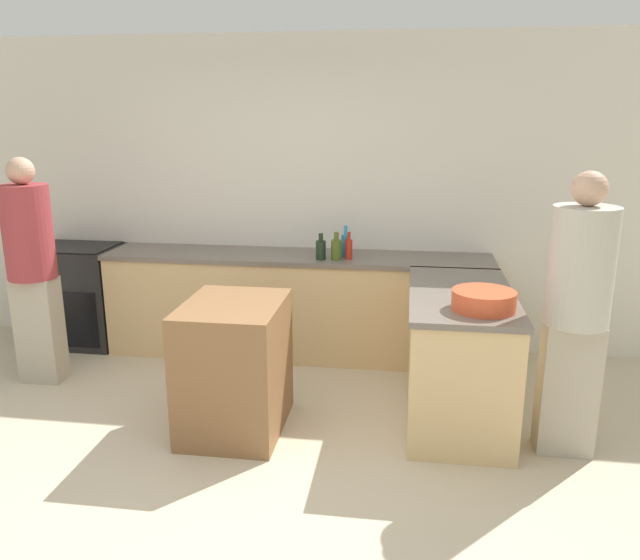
% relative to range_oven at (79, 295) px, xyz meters
% --- Properties ---
extents(ground_plane, '(14.00, 14.00, 0.00)m').
position_rel_range_oven_xyz_m(ground_plane, '(2.02, -2.04, -0.45)').
color(ground_plane, beige).
extents(wall_back, '(8.00, 0.06, 2.70)m').
position_rel_range_oven_xyz_m(wall_back, '(2.02, 0.32, 0.90)').
color(wall_back, silver).
rests_on(wall_back, ground_plane).
extents(counter_back, '(3.28, 0.61, 0.89)m').
position_rel_range_oven_xyz_m(counter_back, '(2.02, 0.00, -0.00)').
color(counter_back, '#D6B27A').
rests_on(counter_back, ground_plane).
extents(counter_peninsula, '(0.69, 1.39, 0.89)m').
position_rel_range_oven_xyz_m(counter_peninsula, '(3.32, -0.97, -0.00)').
color(counter_peninsula, '#D6B27A').
rests_on(counter_peninsula, ground_plane).
extents(range_oven, '(0.75, 0.59, 0.90)m').
position_rel_range_oven_xyz_m(range_oven, '(0.00, 0.00, 0.00)').
color(range_oven, black).
rests_on(range_oven, ground_plane).
extents(island_table, '(0.63, 0.79, 0.87)m').
position_rel_range_oven_xyz_m(island_table, '(1.86, -1.38, -0.01)').
color(island_table, brown).
rests_on(island_table, ground_plane).
extents(mixing_bowl, '(0.39, 0.39, 0.12)m').
position_rel_range_oven_xyz_m(mixing_bowl, '(3.42, -1.36, 0.50)').
color(mixing_bowl, '#DB512D').
rests_on(mixing_bowl, counter_peninsula).
extents(hot_sauce_bottle, '(0.06, 0.06, 0.22)m').
position_rel_range_oven_xyz_m(hot_sauce_bottle, '(2.48, -0.10, 0.53)').
color(hot_sauce_bottle, red).
rests_on(hot_sauce_bottle, counter_back).
extents(dish_soap_bottle, '(0.07, 0.07, 0.26)m').
position_rel_range_oven_xyz_m(dish_soap_bottle, '(2.44, -0.03, 0.55)').
color(dish_soap_bottle, '#338CBF').
rests_on(dish_soap_bottle, counter_back).
extents(wine_bottle_dark, '(0.08, 0.08, 0.22)m').
position_rel_range_oven_xyz_m(wine_bottle_dark, '(2.25, -0.16, 0.53)').
color(wine_bottle_dark, black).
rests_on(wine_bottle_dark, counter_back).
extents(olive_oil_bottle, '(0.08, 0.08, 0.23)m').
position_rel_range_oven_xyz_m(olive_oil_bottle, '(2.38, -0.15, 0.53)').
color(olive_oil_bottle, '#475B1E').
rests_on(olive_oil_bottle, counter_back).
extents(person_by_range, '(0.36, 0.36, 1.74)m').
position_rel_range_oven_xyz_m(person_by_range, '(0.14, -0.85, 0.49)').
color(person_by_range, '#ADA38E').
rests_on(person_by_range, ground_plane).
extents(person_at_peninsula, '(0.37, 0.37, 1.74)m').
position_rel_range_oven_xyz_m(person_at_peninsula, '(3.95, -1.38, 0.49)').
color(person_at_peninsula, '#ADA38E').
rests_on(person_at_peninsula, ground_plane).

